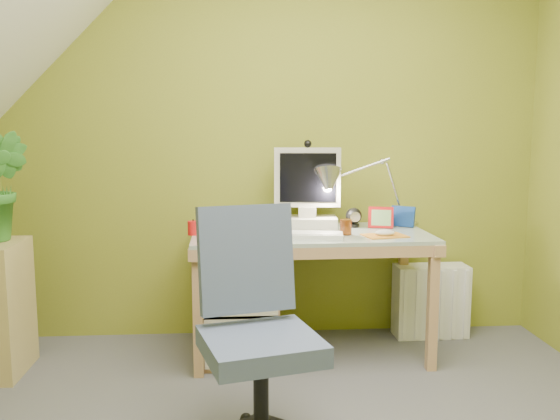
{
  "coord_description": "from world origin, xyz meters",
  "views": [
    {
      "loc": [
        -0.2,
        -1.96,
        1.26
      ],
      "look_at": [
        0.0,
        1.0,
        0.85
      ],
      "focal_mm": 38.0,
      "sensor_mm": 36.0,
      "label": 1
    }
  ],
  "objects": [
    {
      "name": "desk_lamp",
      "position": [
        0.64,
        1.41,
        0.98
      ],
      "size": [
        0.58,
        0.36,
        0.58
      ],
      "primitive_type": null,
      "rotation": [
        0.0,
        0.0,
        0.25
      ],
      "color": "silver",
      "rests_on": "desk"
    },
    {
      "name": "photo_frame_red",
      "position": [
        0.61,
        1.35,
        0.75
      ],
      "size": [
        0.14,
        0.06,
        0.12
      ],
      "primitive_type": "cube",
      "rotation": [
        0.0,
        0.0,
        -0.27
      ],
      "color": "#AF1213",
      "rests_on": "desk"
    },
    {
      "name": "mousepad",
      "position": [
        0.57,
        1.09,
        0.69
      ],
      "size": [
        0.25,
        0.2,
        0.01
      ],
      "primitive_type": "cube",
      "rotation": [
        0.0,
        0.0,
        0.22
      ],
      "color": "#BF741D",
      "rests_on": "desk"
    },
    {
      "name": "wall_back",
      "position": [
        0.0,
        1.6,
        1.2
      ],
      "size": [
        3.2,
        0.01,
        2.4
      ],
      "primitive_type": "cube",
      "color": "olive",
      "rests_on": "floor"
    },
    {
      "name": "monitor",
      "position": [
        0.19,
        1.41,
        0.94
      ],
      "size": [
        0.38,
        0.24,
        0.5
      ],
      "primitive_type": null,
      "rotation": [
        0.0,
        0.0,
        -0.08
      ],
      "color": "beige",
      "rests_on": "desk"
    },
    {
      "name": "speaker_left",
      "position": [
        -0.08,
        1.39,
        0.75
      ],
      "size": [
        0.12,
        0.12,
        0.12
      ],
      "primitive_type": null,
      "rotation": [
        0.0,
        0.0,
        -0.18
      ],
      "color": "black",
      "rests_on": "desk"
    },
    {
      "name": "desk",
      "position": [
        0.19,
        1.23,
        0.35
      ],
      "size": [
        1.3,
        0.67,
        0.69
      ],
      "primitive_type": null,
      "rotation": [
        0.0,
        0.0,
        0.02
      ],
      "color": "tan",
      "rests_on": "floor"
    },
    {
      "name": "mouse",
      "position": [
        0.57,
        1.09,
        0.71
      ],
      "size": [
        0.11,
        0.08,
        0.04
      ],
      "primitive_type": "ellipsoid",
      "rotation": [
        0.0,
        0.0,
        -0.09
      ],
      "color": "silver",
      "rests_on": "mousepad"
    },
    {
      "name": "photo_frame_green",
      "position": [
        -0.21,
        1.37,
        0.75
      ],
      "size": [
        0.13,
        0.05,
        0.11
      ],
      "primitive_type": "cube",
      "rotation": [
        0.0,
        0.0,
        0.21
      ],
      "color": "#B7C487",
      "rests_on": "desk"
    },
    {
      "name": "candle_cluster",
      "position": [
        -0.41,
        1.24,
        0.75
      ],
      "size": [
        0.17,
        0.15,
        0.11
      ],
      "primitive_type": null,
      "rotation": [
        0.0,
        0.0,
        0.13
      ],
      "color": "red",
      "rests_on": "desk"
    },
    {
      "name": "keyboard",
      "position": [
        0.11,
        1.09,
        0.7
      ],
      "size": [
        0.48,
        0.21,
        0.02
      ],
      "primitive_type": "cube",
      "rotation": [
        0.0,
        0.0,
        -0.14
      ],
      "color": "white",
      "rests_on": "desk"
    },
    {
      "name": "radiator",
      "position": [
        0.95,
        1.46,
        0.22
      ],
      "size": [
        0.44,
        0.18,
        0.44
      ],
      "primitive_type": "cube",
      "rotation": [
        0.0,
        0.0,
        0.02
      ],
      "color": "silver",
      "rests_on": "floor"
    },
    {
      "name": "speaker_right",
      "position": [
        0.46,
        1.39,
        0.75
      ],
      "size": [
        0.1,
        0.1,
        0.11
      ],
      "primitive_type": null,
      "rotation": [
        0.0,
        0.0,
        0.06
      ],
      "color": "black",
      "rests_on": "desk"
    },
    {
      "name": "amber_tumbler",
      "position": [
        0.37,
        1.15,
        0.73
      ],
      "size": [
        0.07,
        0.07,
        0.08
      ],
      "primitive_type": "cylinder",
      "rotation": [
        0.0,
        0.0,
        0.11
      ],
      "color": "#8F4214",
      "rests_on": "desk"
    },
    {
      "name": "task_chair",
      "position": [
        -0.13,
        0.22,
        0.44
      ],
      "size": [
        0.6,
        0.6,
        0.88
      ],
      "primitive_type": null,
      "rotation": [
        0.0,
        0.0,
        0.26
      ],
      "color": "#465273",
      "rests_on": "floor"
    },
    {
      "name": "wall_front",
      "position": [
        0.0,
        -1.6,
        1.2
      ],
      "size": [
        3.2,
        0.01,
        2.4
      ],
      "primitive_type": "cube",
      "color": "olive",
      "rests_on": "floor"
    },
    {
      "name": "photo_frame_blue",
      "position": [
        0.75,
        1.39,
        0.75
      ],
      "size": [
        0.13,
        0.09,
        0.12
      ],
      "primitive_type": "cube",
      "rotation": [
        0.0,
        0.0,
        -0.6
      ],
      "color": "navy",
      "rests_on": "desk"
    }
  ]
}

